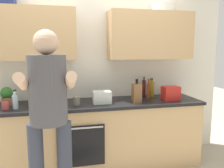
# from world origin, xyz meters

# --- Properties ---
(ground_plane) EXTENTS (12.00, 12.00, 0.00)m
(ground_plane) POSITION_xyz_m (0.00, 0.00, 0.00)
(ground_plane) COLOR #B2A893
(back_wall_unit) EXTENTS (4.00, 0.38, 2.50)m
(back_wall_unit) POSITION_xyz_m (-0.00, 0.27, 1.50)
(back_wall_unit) COLOR silver
(back_wall_unit) RESTS_ON ground
(counter) EXTENTS (2.84, 0.67, 0.90)m
(counter) POSITION_xyz_m (-0.00, -0.00, 0.45)
(counter) COLOR tan
(counter) RESTS_ON ground
(person_standing) EXTENTS (0.49, 0.45, 1.76)m
(person_standing) POSITION_xyz_m (-0.55, -0.81, 1.04)
(person_standing) COLOR #383D4C
(person_standing) RESTS_ON ground
(bottle_wine) EXTENTS (0.05, 0.05, 0.29)m
(bottle_wine) POSITION_xyz_m (0.74, 0.19, 1.03)
(bottle_wine) COLOR #471419
(bottle_wine) RESTS_ON counter
(bottle_oil) EXTENTS (0.08, 0.08, 0.27)m
(bottle_oil) POSITION_xyz_m (0.86, 0.20, 1.01)
(bottle_oil) COLOR olive
(bottle_oil) RESTS_ON counter
(bottle_vinegar) EXTENTS (0.06, 0.06, 0.27)m
(bottle_vinegar) POSITION_xyz_m (0.77, 0.09, 1.01)
(bottle_vinegar) COLOR brown
(bottle_vinegar) RESTS_ON counter
(bottle_water) EXTENTS (0.06, 0.06, 0.22)m
(bottle_water) POSITION_xyz_m (-0.95, -0.11, 0.99)
(bottle_water) COLOR silver
(bottle_water) RESTS_ON counter
(bottle_juice) EXTENTS (0.07, 0.07, 0.28)m
(bottle_juice) POSITION_xyz_m (-0.41, -0.13, 1.01)
(bottle_juice) COLOR orange
(bottle_juice) RESTS_ON counter
(bottle_soy) EXTENTS (0.06, 0.06, 0.34)m
(bottle_soy) POSITION_xyz_m (-0.76, -0.13, 1.04)
(bottle_soy) COLOR black
(bottle_soy) RESTS_ON counter
(cup_tea) EXTENTS (0.08, 0.08, 0.09)m
(cup_tea) POSITION_xyz_m (0.13, 0.16, 0.94)
(cup_tea) COLOR #33598C
(cup_tea) RESTS_ON counter
(cup_stoneware) EXTENTS (0.08, 0.08, 0.11)m
(cup_stoneware) POSITION_xyz_m (-0.25, -0.10, 0.95)
(cup_stoneware) COLOR slate
(cup_stoneware) RESTS_ON counter
(cup_ceramic) EXTENTS (0.08, 0.08, 0.09)m
(cup_ceramic) POSITION_xyz_m (-1.06, -0.11, 0.94)
(cup_ceramic) COLOR #BF4C47
(cup_ceramic) RESTS_ON counter
(mixing_bowl) EXTENTS (0.28, 0.28, 0.09)m
(mixing_bowl) POSITION_xyz_m (-0.67, 0.07, 0.94)
(mixing_bowl) COLOR silver
(mixing_bowl) RESTS_ON counter
(knife_block) EXTENTS (0.10, 0.14, 0.31)m
(knife_block) POSITION_xyz_m (0.52, -0.12, 1.02)
(knife_block) COLOR brown
(knife_block) RESTS_ON counter
(potted_herb) EXTENTS (0.15, 0.15, 0.23)m
(potted_herb) POSITION_xyz_m (-1.09, 0.10, 1.02)
(potted_herb) COLOR #9E6647
(potted_herb) RESTS_ON counter
(grocery_bag_produce) EXTENTS (0.24, 0.18, 0.15)m
(grocery_bag_produce) POSITION_xyz_m (0.08, -0.06, 0.98)
(grocery_bag_produce) COLOR silver
(grocery_bag_produce) RESTS_ON counter
(grocery_bag_crisps) EXTENTS (0.23, 0.17, 0.19)m
(grocery_bag_crisps) POSITION_xyz_m (1.02, -0.09, 0.99)
(grocery_bag_crisps) COLOR red
(grocery_bag_crisps) RESTS_ON counter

